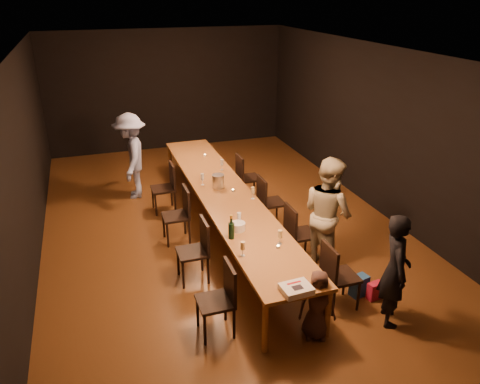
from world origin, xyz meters
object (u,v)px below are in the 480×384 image
object	(u,v)px
chair_right_0	(341,275)
child	(317,305)
chair_left_1	(192,251)
plate_stack	(238,226)
chair_left_2	(176,215)
ice_bucket	(218,181)
chair_right_1	(301,233)
woman_birthday	(395,270)
chair_right_2	(272,202)
man_blue	(131,156)
birthday_cake	(296,289)
chair_left_0	(215,301)
table	(225,196)
champagne_bottle	(231,227)
woman_tan	(328,213)
chair_right_3	(249,177)
chair_left_3	(163,188)

from	to	relation	value
chair_right_0	child	bearing A→B (deg)	-51.79
chair_left_1	plate_stack	size ratio (longest dim) A/B	4.56
chair_left_2	ice_bucket	distance (m)	0.94
chair_right_1	ice_bucket	distance (m)	1.76
woman_birthday	ice_bucket	world-z (taller)	woman_birthday
chair_right_2	chair_left_1	xyz separation A→B (m)	(-1.70, -1.20, 0.00)
man_blue	birthday_cake	distance (m)	5.13
chair_left_0	chair_left_1	bearing A→B (deg)	0.00
table	chair_right_2	xyz separation A→B (m)	(0.85, 0.00, -0.24)
chair_left_0	ice_bucket	world-z (taller)	ice_bucket
plate_stack	champagne_bottle	bearing A→B (deg)	-129.67
ice_bucket	chair_left_1	bearing A→B (deg)	-118.97
chair_right_2	chair_left_0	xyz separation A→B (m)	(-1.70, -2.40, 0.00)
child	chair_right_2	bearing A→B (deg)	99.10
table	man_blue	distance (m)	2.45
chair_right_1	child	size ratio (longest dim) A/B	1.03
chair_right_0	woman_tan	distance (m)	1.10
woman_birthday	ice_bucket	distance (m)	3.41
table	birthday_cake	size ratio (longest dim) A/B	16.91
chair_right_3	ice_bucket	xyz separation A→B (m)	(-0.89, -0.93, 0.40)
table	man_blue	xyz separation A→B (m)	(-1.30, 2.07, 0.15)
chair_right_3	chair_left_2	world-z (taller)	same
chair_right_0	birthday_cake	bearing A→B (deg)	-60.47
chair_right_1	woman_tan	xyz separation A→B (m)	(0.30, -0.23, 0.40)
chair_right_2	chair_left_3	xyz separation A→B (m)	(-1.70, 1.20, 0.00)
champagne_bottle	ice_bucket	bearing A→B (deg)	79.73
table	chair_left_0	size ratio (longest dim) A/B	6.45
chair_left_3	chair_left_2	bearing A→B (deg)	-180.00
chair_right_1	plate_stack	distance (m)	1.10
chair_right_2	woman_birthday	distance (m)	2.92
chair_left_2	woman_birthday	world-z (taller)	woman_birthday
chair_left_2	chair_left_1	bearing A→B (deg)	-180.00
woman_birthday	child	size ratio (longest dim) A/B	1.64
chair_right_2	table	bearing A→B (deg)	-90.00
champagne_bottle	chair_right_1	bearing A→B (deg)	13.72
chair_right_2	chair_left_3	distance (m)	2.08
table	chair_left_3	world-z (taller)	chair_left_3
chair_right_0	chair_left_1	xyz separation A→B (m)	(-1.70, 1.20, 0.00)
plate_stack	champagne_bottle	xyz separation A→B (m)	(-0.16, -0.20, 0.12)
chair_left_1	birthday_cake	xyz separation A→B (m)	(0.82, -1.70, 0.32)
table	woman_tan	bearing A→B (deg)	-51.10
chair_right_2	chair_left_1	bearing A→B (deg)	-54.78
chair_right_0	chair_left_0	bearing A→B (deg)	-90.00
man_blue	chair_right_3	bearing A→B (deg)	77.77
woman_birthday	woman_tan	bearing A→B (deg)	28.52
chair_left_3	child	size ratio (longest dim) A/B	1.03
chair_right_0	chair_left_2	world-z (taller)	same
woman_tan	ice_bucket	size ratio (longest dim) A/B	7.45
table	woman_tan	xyz separation A→B (m)	(1.15, -1.43, 0.16)
chair_right_1	ice_bucket	size ratio (longest dim) A/B	4.01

